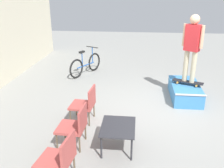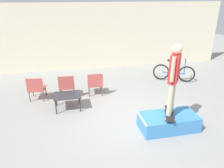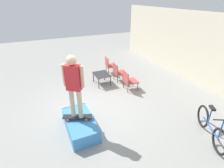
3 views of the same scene
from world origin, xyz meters
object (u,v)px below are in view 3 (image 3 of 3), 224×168
(skate_ramp_box, at_px, (80,124))
(patio_chair_right, at_px, (129,80))
(patio_chair_left, at_px, (110,64))
(patio_chair_center, at_px, (118,71))
(bicycle, at_px, (211,127))
(skateboard_on_ramp, at_px, (78,117))
(coffee_table, at_px, (102,75))
(person_skater, at_px, (74,83))

(skate_ramp_box, relative_size, patio_chair_right, 1.83)
(patio_chair_left, height_order, patio_chair_right, same)
(skate_ramp_box, height_order, patio_chair_center, patio_chair_center)
(patio_chair_center, xyz_separation_m, bicycle, (4.31, 0.69, -0.10))
(skateboard_on_ramp, xyz_separation_m, patio_chair_right, (-1.56, 2.54, -0.03))
(skate_ramp_box, relative_size, patio_chair_center, 1.83)
(coffee_table, xyz_separation_m, patio_chair_left, (-0.99, 0.82, 0.04))
(skate_ramp_box, distance_m, person_skater, 1.36)
(skate_ramp_box, bearing_deg, patio_chair_left, 144.93)
(patio_chair_center, distance_m, patio_chair_right, 0.98)
(patio_chair_left, distance_m, patio_chair_right, 1.96)
(skateboard_on_ramp, bearing_deg, patio_chair_left, 76.81)
(skateboard_on_ramp, distance_m, patio_chair_left, 4.34)
(patio_chair_left, relative_size, patio_chair_right, 1.00)
(patio_chair_center, bearing_deg, patio_chair_left, 2.63)
(patio_chair_center, bearing_deg, bicycle, -168.24)
(coffee_table, bearing_deg, bicycle, 19.32)
(skate_ramp_box, bearing_deg, patio_chair_center, 135.81)
(skateboard_on_ramp, distance_m, person_skater, 1.07)
(patio_chair_right, distance_m, bicycle, 3.40)
(patio_chair_left, height_order, patio_chair_center, same)
(person_skater, relative_size, bicycle, 1.18)
(patio_chair_center, height_order, bicycle, bicycle)
(coffee_table, relative_size, patio_chair_right, 0.98)
(skateboard_on_ramp, height_order, patio_chair_center, patio_chair_center)
(coffee_table, height_order, patio_chair_left, patio_chair_left)
(patio_chair_left, height_order, bicycle, bicycle)
(skateboard_on_ramp, height_order, person_skater, person_skater)
(skateboard_on_ramp, xyz_separation_m, patio_chair_center, (-2.54, 2.54, -0.03))
(person_skater, distance_m, patio_chair_left, 4.48)
(skate_ramp_box, xyz_separation_m, coffee_table, (-2.56, 1.67, 0.21))
(patio_chair_left, bearing_deg, coffee_table, 147.98)
(patio_chair_center, bearing_deg, coffee_table, 92.96)
(skate_ramp_box, bearing_deg, person_skater, -113.68)
(person_skater, height_order, patio_chair_center, person_skater)
(patio_chair_left, bearing_deg, bicycle, -164.99)
(skateboard_on_ramp, xyz_separation_m, coffee_table, (-2.54, 1.72, -0.07))
(coffee_table, distance_m, bicycle, 4.56)
(skateboard_on_ramp, relative_size, person_skater, 0.47)
(bicycle, bearing_deg, person_skater, -91.37)
(skate_ramp_box, relative_size, coffee_table, 1.87)
(coffee_table, distance_m, patio_chair_center, 0.82)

